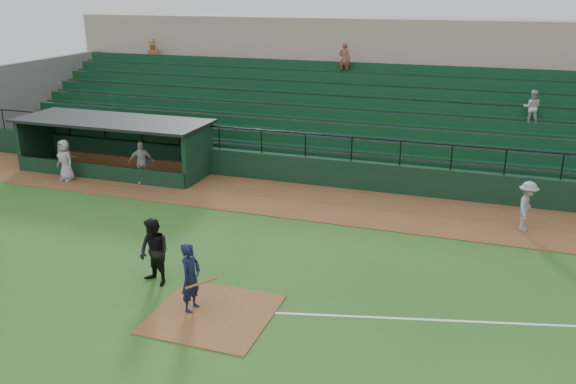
% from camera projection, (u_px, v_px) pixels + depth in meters
% --- Properties ---
extents(ground, '(90.00, 90.00, 0.00)m').
position_uv_depth(ground, '(229.00, 296.00, 16.26)').
color(ground, '#28561C').
rests_on(ground, ground).
extents(warning_track, '(40.00, 4.00, 0.03)m').
position_uv_depth(warning_track, '(313.00, 202.00, 23.42)').
color(warning_track, brown).
rests_on(warning_track, ground).
extents(home_plate_dirt, '(3.00, 3.00, 0.03)m').
position_uv_depth(home_plate_dirt, '(213.00, 314.00, 15.36)').
color(home_plate_dirt, brown).
rests_on(home_plate_dirt, ground).
extents(foul_line, '(17.49, 4.44, 0.01)m').
position_uv_depth(foul_line, '(541.00, 325.00, 14.89)').
color(foul_line, white).
rests_on(foul_line, ground).
extents(stadium_structure, '(38.00, 13.08, 6.40)m').
position_uv_depth(stadium_structure, '(361.00, 106.00, 30.25)').
color(stadium_structure, black).
rests_on(stadium_structure, ground).
extents(dugout, '(8.90, 3.20, 2.42)m').
position_uv_depth(dugout, '(120.00, 141.00, 27.37)').
color(dugout, black).
rests_on(dugout, ground).
extents(batter_at_plate, '(1.04, 0.73, 1.88)m').
position_uv_depth(batter_at_plate, '(191.00, 277.00, 15.29)').
color(batter_at_plate, black).
rests_on(batter_at_plate, ground).
extents(umpire, '(1.15, 1.03, 1.96)m').
position_uv_depth(umpire, '(154.00, 252.00, 16.67)').
color(umpire, black).
rests_on(umpire, ground).
extents(runner, '(0.86, 1.24, 1.76)m').
position_uv_depth(runner, '(527.00, 206.00, 20.37)').
color(runner, '#9C9792').
rests_on(runner, warning_track).
extents(dugout_player_a, '(1.17, 0.85, 1.85)m').
position_uv_depth(dugout_player_a, '(141.00, 162.00, 25.32)').
color(dugout_player_a, '#A39D98').
rests_on(dugout_player_a, warning_track).
extents(dugout_player_b, '(0.99, 0.77, 1.80)m').
position_uv_depth(dugout_player_b, '(65.00, 160.00, 25.74)').
color(dugout_player_b, '#A6A09B').
rests_on(dugout_player_b, warning_track).
extents(dugout_player_c, '(1.54, 1.07, 1.60)m').
position_uv_depth(dugout_player_c, '(66.00, 156.00, 26.74)').
color(dugout_player_c, gray).
rests_on(dugout_player_c, warning_track).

